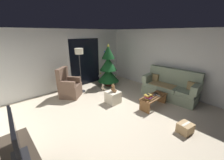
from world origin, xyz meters
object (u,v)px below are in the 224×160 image
(coffee_table, at_px, (154,100))
(teddy_bear_cream_by_tree, at_px, (103,87))
(remote_white, at_px, (158,96))
(floor_lamp, at_px, (79,56))
(remote_black, at_px, (156,93))
(cardboard_box_taped_mid_floor, at_px, (185,128))
(cell_phone, at_px, (148,94))
(book_stack, at_px, (148,97))
(ottoman, at_px, (113,97))
(couch, at_px, (170,87))
(remote_graphite, at_px, (155,95))
(teddy_bear_chestnut, at_px, (113,88))
(television, at_px, (16,140))
(armchair, at_px, (69,87))
(christmas_tree, at_px, (108,68))

(coffee_table, bearing_deg, teddy_bear_cream_by_tree, 99.33)
(remote_white, height_order, floor_lamp, floor_lamp)
(remote_black, distance_m, cardboard_box_taped_mid_floor, 1.54)
(cell_phone, distance_m, teddy_bear_cream_by_tree, 2.23)
(remote_black, xyz_separation_m, teddy_bear_cream_by_tree, (-0.60, 2.15, -0.27))
(book_stack, height_order, ottoman, book_stack)
(couch, distance_m, book_stack, 1.39)
(remote_graphite, distance_m, teddy_bear_chestnut, 1.40)
(floor_lamp, relative_size, television, 2.12)
(teddy_bear_cream_by_tree, bearing_deg, armchair, 163.68)
(christmas_tree, xyz_separation_m, television, (-3.93, -2.83, 0.25))
(cell_phone, bearing_deg, coffee_table, 23.86)
(couch, height_order, television, television)
(remote_black, relative_size, book_stack, 0.67)
(remote_graphite, relative_size, television, 0.19)
(teddy_bear_chestnut, bearing_deg, couch, -30.94)
(remote_white, xyz_separation_m, remote_black, (0.12, 0.15, 0.00))
(coffee_table, relative_size, remote_graphite, 7.05)
(remote_black, relative_size, christmas_tree, 0.08)
(book_stack, distance_m, christmas_tree, 2.58)
(coffee_table, bearing_deg, floor_lamp, 112.48)
(television, height_order, teddy_bear_cream_by_tree, television)
(coffee_table, height_order, floor_lamp, floor_lamp)
(ottoman, bearing_deg, floor_lamp, 101.31)
(television, height_order, ottoman, television)
(armchair, relative_size, ottoman, 2.57)
(couch, relative_size, television, 2.37)
(floor_lamp, distance_m, television, 4.03)
(remote_graphite, relative_size, teddy_bear_cream_by_tree, 0.55)
(teddy_bear_chestnut, distance_m, cardboard_box_taped_mid_floor, 2.39)
(teddy_bear_chestnut, distance_m, teddy_bear_cream_by_tree, 1.26)
(christmas_tree, distance_m, armchair, 1.94)
(cardboard_box_taped_mid_floor, bearing_deg, armchair, 106.92)
(book_stack, height_order, television, television)
(book_stack, bearing_deg, couch, -0.73)
(remote_black, height_order, cell_phone, cell_phone)
(television, bearing_deg, floor_lamp, 49.06)
(book_stack, height_order, floor_lamp, floor_lamp)
(cell_phone, xyz_separation_m, teddy_bear_cream_by_tree, (-0.05, 2.19, -0.41))
(teddy_bear_cream_by_tree, bearing_deg, ottoman, -111.56)
(television, bearing_deg, book_stack, 5.55)
(remote_graphite, distance_m, christmas_tree, 2.52)
(christmas_tree, xyz_separation_m, armchair, (-1.89, 0.10, -0.44))
(teddy_bear_cream_by_tree, bearing_deg, book_stack, -88.82)
(armchair, xyz_separation_m, cardboard_box_taped_mid_floor, (1.17, -3.84, -0.28))
(remote_black, xyz_separation_m, ottoman, (-1.03, 1.04, -0.19))
(cell_phone, height_order, christmas_tree, christmas_tree)
(cell_phone, height_order, television, television)
(remote_graphite, bearing_deg, teddy_bear_cream_by_tree, 1.85)
(remote_graphite, height_order, floor_lamp, floor_lamp)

